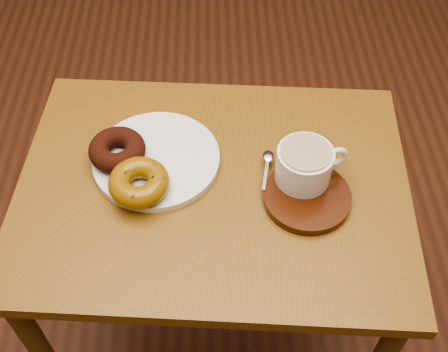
{
  "coord_description": "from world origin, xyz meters",
  "views": [
    {
      "loc": [
        0.26,
        -0.96,
        1.48
      ],
      "look_at": [
        0.28,
        -0.32,
        0.7
      ],
      "focal_mm": 45.0,
      "sensor_mm": 36.0,
      "label": 1
    }
  ],
  "objects_px": {
    "donut_plate": "(156,159)",
    "saucer": "(307,197)",
    "coffee_cup": "(305,164)",
    "cafe_table": "(214,217)"
  },
  "relations": [
    {
      "from": "saucer",
      "to": "cafe_table",
      "type": "bearing_deg",
      "value": 165.78
    },
    {
      "from": "saucer",
      "to": "coffee_cup",
      "type": "height_order",
      "value": "coffee_cup"
    },
    {
      "from": "cafe_table",
      "to": "coffee_cup",
      "type": "xyz_separation_m",
      "value": [
        0.16,
        -0.0,
        0.16
      ]
    },
    {
      "from": "donut_plate",
      "to": "coffee_cup",
      "type": "bearing_deg",
      "value": -11.87
    },
    {
      "from": "cafe_table",
      "to": "coffee_cup",
      "type": "bearing_deg",
      "value": 3.47
    },
    {
      "from": "cafe_table",
      "to": "donut_plate",
      "type": "xyz_separation_m",
      "value": [
        -0.11,
        0.05,
        0.12
      ]
    },
    {
      "from": "donut_plate",
      "to": "saucer",
      "type": "xyz_separation_m",
      "value": [
        0.27,
        -0.1,
        0.0
      ]
    },
    {
      "from": "donut_plate",
      "to": "saucer",
      "type": "distance_m",
      "value": 0.29
    },
    {
      "from": "donut_plate",
      "to": "coffee_cup",
      "type": "distance_m",
      "value": 0.28
    },
    {
      "from": "cafe_table",
      "to": "donut_plate",
      "type": "height_order",
      "value": "donut_plate"
    }
  ]
}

